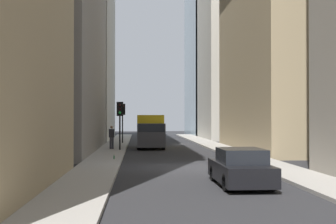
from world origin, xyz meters
name	(u,v)px	position (x,y,z in m)	size (l,w,h in m)	color
ground_plane	(185,167)	(0.00, 0.00, 0.00)	(135.00, 135.00, 0.00)	#262628
sidewalk_right	(98,166)	(0.00, 4.50, 0.07)	(90.00, 2.20, 0.14)	gray
sidewalk_left	(269,165)	(0.00, -4.50, 0.07)	(90.00, 2.20, 0.14)	gray
building_left_far	(242,29)	(31.86, -10.60, 13.81)	(13.15, 10.00, 27.62)	#B7B2A5
building_left_midfar	(300,34)	(11.79, -10.59, 9.39)	(17.23, 10.50, 18.76)	#9E8966
building_right_far	(69,7)	(30.07, 10.60, 15.83)	(16.00, 10.00, 31.65)	#B7B2A5
delivery_truck	(150,131)	(15.10, 1.40, 1.46)	(6.46, 2.25, 2.84)	yellow
sedan_black	(240,168)	(-6.68, -1.40, 0.66)	(4.30, 1.78, 1.42)	black
traffic_light_midblock	(120,115)	(11.21, 3.85, 2.86)	(0.43, 0.52, 3.70)	black
traffic_light_far_junction	(123,114)	(20.80, 3.98, 2.98)	(0.43, 0.52, 3.87)	black
pedestrian	(112,136)	(12.31, 4.54, 1.14)	(0.26, 0.44, 1.82)	#33333D
discarded_bottle	(114,157)	(3.29, 3.87, 0.25)	(0.07, 0.07, 0.27)	#236033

